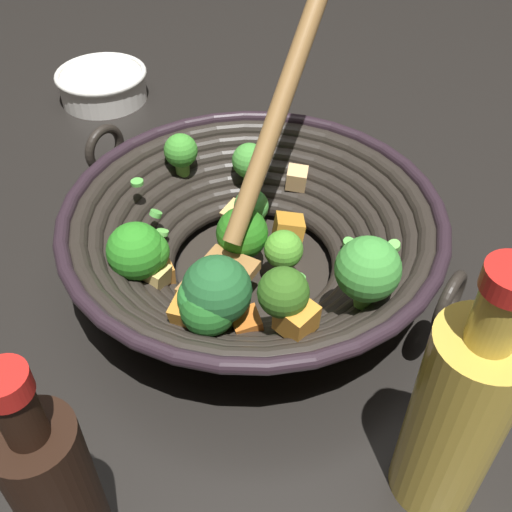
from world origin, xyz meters
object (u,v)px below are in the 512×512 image
object	(u,v)px
soy_sauce_bottle	(59,496)
prep_bowl	(103,84)
wok	(251,235)
cooking_oil_bottle	(458,415)

from	to	relation	value
soy_sauce_bottle	prep_bowl	size ratio (longest dim) A/B	1.60
wok	cooking_oil_bottle	distance (m)	0.26
wok	cooking_oil_bottle	world-z (taller)	wok
wok	cooking_oil_bottle	size ratio (longest dim) A/B	1.62
wok	prep_bowl	distance (m)	0.43
wok	soy_sauce_bottle	size ratio (longest dim) A/B	1.76
soy_sauce_bottle	prep_bowl	xyz separation A→B (m)	(0.65, -0.07, -0.06)
cooking_oil_bottle	prep_bowl	world-z (taller)	cooking_oil_bottle
soy_sauce_bottle	prep_bowl	distance (m)	0.66
cooking_oil_bottle	soy_sauce_bottle	bearing A→B (deg)	86.48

